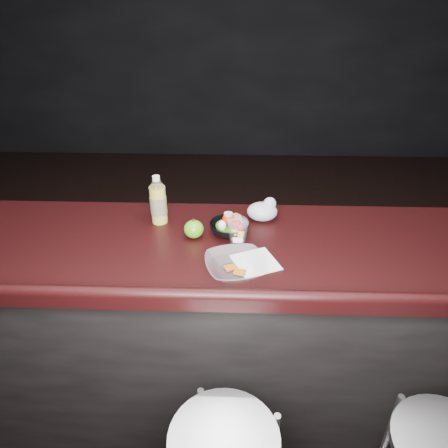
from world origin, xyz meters
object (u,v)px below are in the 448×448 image
(green_apple, at_px, (194,229))
(snack_bowl, at_px, (229,227))
(fruit_cup, at_px, (238,230))
(takeout_bowl, at_px, (236,266))
(lemonade_bottle, at_px, (158,203))

(green_apple, bearing_deg, snack_bowl, 12.94)
(fruit_cup, bearing_deg, takeout_bowl, -92.04)
(lemonade_bottle, height_order, snack_bowl, lemonade_bottle)
(snack_bowl, height_order, takeout_bowl, snack_bowl)
(green_apple, xyz_separation_m, takeout_bowl, (0.18, -0.24, -0.01))
(lemonade_bottle, relative_size, green_apple, 2.57)
(lemonade_bottle, relative_size, snack_bowl, 1.10)
(takeout_bowl, bearing_deg, lemonade_bottle, 133.69)
(lemonade_bottle, relative_size, fruit_cup, 1.79)
(fruit_cup, height_order, takeout_bowl, fruit_cup)
(fruit_cup, distance_m, green_apple, 0.20)
(fruit_cup, distance_m, snack_bowl, 0.09)
(lemonade_bottle, bearing_deg, takeout_bowl, -46.31)
(lemonade_bottle, bearing_deg, green_apple, -36.41)
(snack_bowl, distance_m, takeout_bowl, 0.28)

